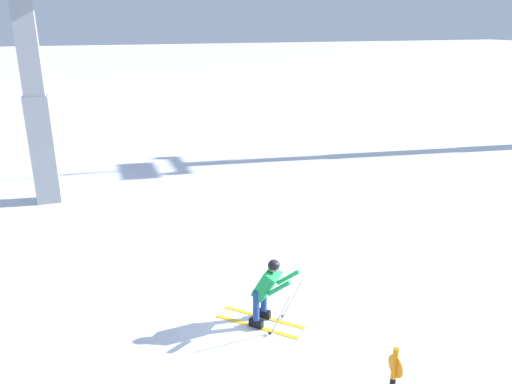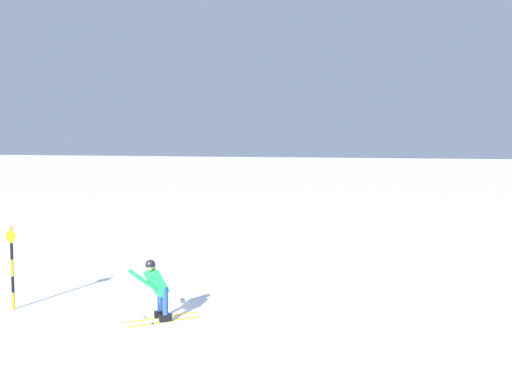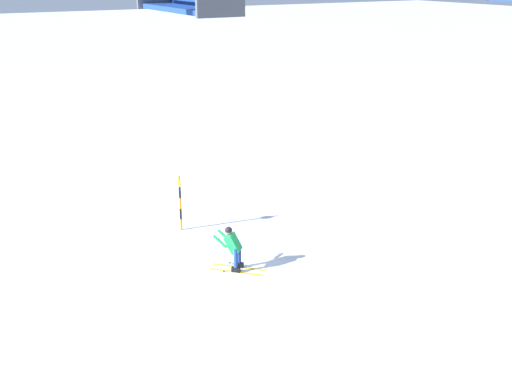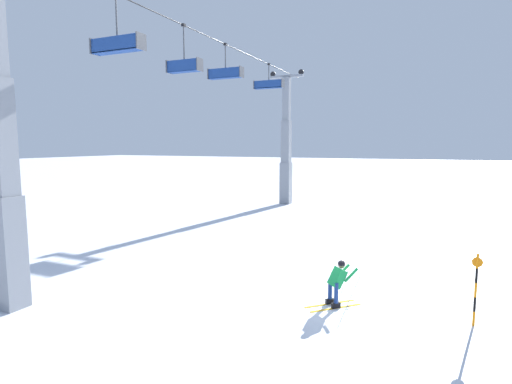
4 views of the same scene
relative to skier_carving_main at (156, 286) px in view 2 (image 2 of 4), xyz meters
name	(u,v)px [view 2 (image 2 of 4)]	position (x,y,z in m)	size (l,w,h in m)	color
ground_plane	(142,333)	(0.88, 0.08, -0.83)	(260.00, 260.00, 0.00)	white
skier_carving_main	(156,286)	(0.00, 0.00, 0.00)	(1.59, 1.59, 1.58)	yellow
trail_marker_pole	(12,265)	(0.16, -3.84, 0.30)	(0.07, 0.28, 2.08)	orange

